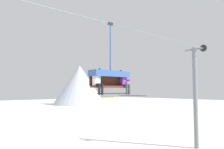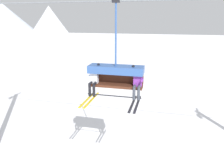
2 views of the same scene
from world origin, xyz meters
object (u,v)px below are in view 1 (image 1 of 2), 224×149
(lift_tower_far, at_px, (196,94))
(skier_purple, at_px, (125,82))
(skier_white, at_px, (98,82))
(chairlift_chair, at_px, (109,76))

(lift_tower_far, height_order, skier_purple, lift_tower_far)
(lift_tower_far, xyz_separation_m, skier_white, (-10.72, -0.92, 0.74))
(skier_purple, bearing_deg, chairlift_chair, 166.38)
(chairlift_chair, height_order, skier_purple, chairlift_chair)
(lift_tower_far, distance_m, skier_purple, 9.04)
(chairlift_chair, bearing_deg, skier_white, -166.38)
(skier_white, relative_size, skier_purple, 1.00)
(lift_tower_far, distance_m, chairlift_chair, 9.92)
(chairlift_chair, xyz_separation_m, skier_white, (-0.88, -0.21, -0.30))
(chairlift_chair, height_order, skier_white, chairlift_chair)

